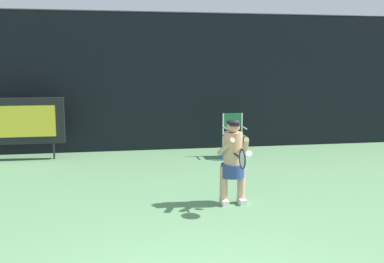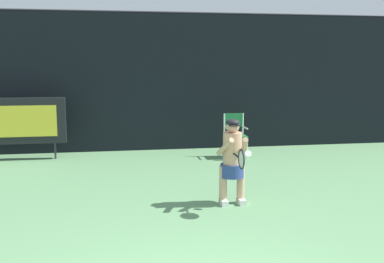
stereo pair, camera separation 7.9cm
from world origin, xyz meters
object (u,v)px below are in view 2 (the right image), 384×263
at_px(water_bottle, 224,155).
at_px(tennis_player, 232,159).
at_px(tennis_racket, 241,159).
at_px(scoreboard, 18,121).
at_px(umpire_chair, 235,132).

height_order(water_bottle, tennis_player, tennis_player).
xyz_separation_m(water_bottle, tennis_racket, (-0.69, -3.93, 0.75)).
bearing_deg(tennis_player, water_bottle, 78.62).
distance_m(scoreboard, tennis_racket, 6.36).
relative_size(water_bottle, tennis_racket, 0.44).
xyz_separation_m(water_bottle, tennis_player, (-0.68, -3.37, 0.64)).
relative_size(umpire_chair, water_bottle, 4.08).
bearing_deg(tennis_player, scoreboard, 134.25).
relative_size(scoreboard, tennis_racket, 3.65).
xyz_separation_m(scoreboard, tennis_racket, (4.15, -4.82, -0.07)).
distance_m(umpire_chair, tennis_racket, 4.43).
bearing_deg(scoreboard, tennis_player, -45.75).
height_order(umpire_chair, tennis_racket, umpire_chair).
relative_size(umpire_chair, tennis_racket, 1.79).
height_order(scoreboard, tennis_player, scoreboard).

